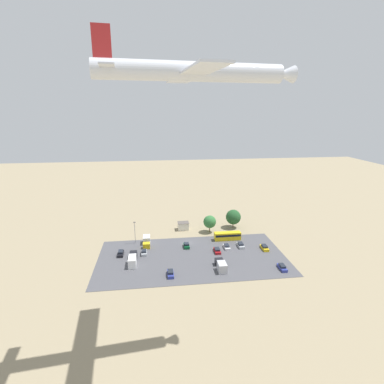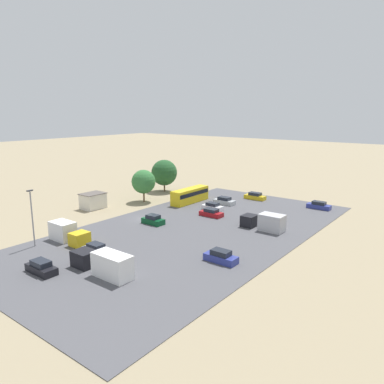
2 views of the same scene
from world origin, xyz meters
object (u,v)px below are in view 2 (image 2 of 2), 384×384
(parked_car_2, at_px, (319,206))
(parked_truck_1, at_px, (67,233))
(parked_car_4, at_px, (96,250))
(parked_car_5, at_px, (224,201))
(shed_building, at_px, (93,201))
(parked_car_1, at_px, (221,257))
(parked_car_7, at_px, (212,207))
(parked_car_6, at_px, (153,220))
(bus, at_px, (190,195))
(parked_truck_2, at_px, (265,222))
(parked_car_3, at_px, (255,196))
(parked_car_0, at_px, (211,213))
(parked_car_8, at_px, (41,268))
(parked_truck_0, at_px, (104,264))

(parked_car_2, height_order, parked_truck_1, parked_truck_1)
(parked_car_4, bearing_deg, parked_car_5, -177.62)
(parked_car_4, bearing_deg, parked_truck_1, -95.36)
(shed_building, height_order, parked_car_1, shed_building)
(parked_car_7, relative_size, parked_truck_1, 0.59)
(parked_car_5, bearing_deg, parked_car_6, -6.19)
(bus, height_order, parked_car_4, bus)
(parked_truck_2, bearing_deg, parked_car_3, 32.68)
(parked_truck_2, bearing_deg, parked_truck_1, 138.06)
(parked_car_2, relative_size, parked_truck_1, 0.64)
(parked_car_1, height_order, parked_car_6, parked_car_6)
(parked_car_4, height_order, parked_car_6, parked_car_6)
(parked_car_7, bearing_deg, parked_car_0, 31.99)
(parked_car_6, bearing_deg, parked_car_7, -10.89)
(parked_car_4, distance_m, parked_car_8, 8.08)
(parked_car_0, bearing_deg, parked_truck_0, 8.60)
(parked_car_6, bearing_deg, parked_car_1, -110.24)
(parked_car_2, xyz_separation_m, parked_car_5, (8.53, -17.39, 0.02))
(parked_car_1, distance_m, parked_truck_1, 24.26)
(parked_car_6, bearing_deg, parked_car_3, -10.55)
(parked_car_1, distance_m, parked_car_4, 17.42)
(parked_car_8, height_order, parked_truck_1, parked_truck_1)
(shed_building, height_order, parked_car_4, shed_building)
(parked_car_4, height_order, parked_truck_0, parked_truck_0)
(parked_car_3, height_order, parked_car_6, parked_car_6)
(bus, bearing_deg, parked_truck_0, -67.91)
(parked_car_6, relative_size, parked_car_7, 0.94)
(parked_car_1, xyz_separation_m, parked_car_7, (-21.38, -16.12, -0.07))
(parked_car_0, relative_size, parked_car_8, 0.99)
(parked_truck_0, xyz_separation_m, parked_truck_1, (-4.27, -13.85, -0.05))
(parked_car_6, xyz_separation_m, parked_truck_1, (14.59, -4.13, 0.62))
(bus, distance_m, parked_car_1, 33.25)
(shed_building, relative_size, parked_truck_1, 0.64)
(parked_truck_0, distance_m, parked_truck_2, 28.97)
(shed_building, bearing_deg, parked_car_8, 40.89)
(parked_car_0, bearing_deg, bus, -121.77)
(parked_car_8, xyz_separation_m, parked_truck_1, (-8.80, -7.42, 0.64))
(parked_car_5, distance_m, parked_car_8, 43.20)
(bus, xyz_separation_m, parked_car_0, (6.15, 9.94, -1.05))
(parked_car_1, relative_size, parked_car_2, 0.97)
(parked_car_5, bearing_deg, parked_car_1, 32.03)
(parked_truck_0, bearing_deg, shed_building, 54.47)
(bus, relative_size, parked_car_4, 2.52)
(parked_car_0, relative_size, parked_car_7, 1.04)
(parked_car_1, bearing_deg, parked_car_3, -158.49)
(shed_building, xyz_separation_m, parked_car_2, (-27.83, 36.93, -0.88))
(shed_building, bearing_deg, parked_car_7, 124.58)
(parked_car_0, bearing_deg, parked_car_3, -179.59)
(parked_car_1, distance_m, parked_truck_2, 16.20)
(parked_car_1, bearing_deg, parked_car_0, -141.89)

